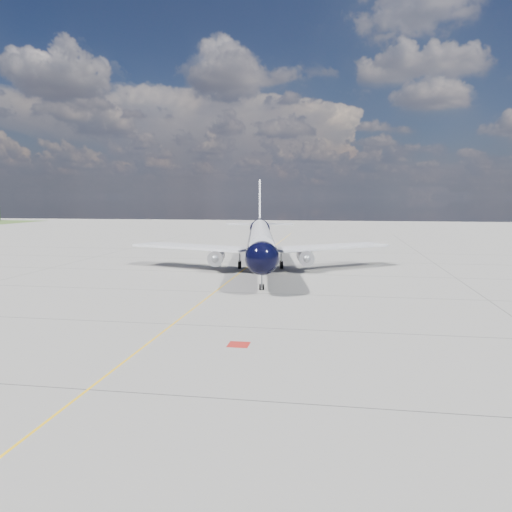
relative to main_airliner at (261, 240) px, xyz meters
name	(u,v)px	position (x,y,z in m)	size (l,w,h in m)	color
ground	(246,268)	(-2.30, 0.07, -4.44)	(320.00, 320.00, 0.00)	gray
taxiway_centerline	(240,273)	(-2.30, -4.93, -4.44)	(0.16, 160.00, 0.01)	#F8B60D
red_marking	(239,345)	(4.50, -39.93, -4.44)	(1.60, 1.60, 0.01)	maroon
main_airliner	(261,240)	(0.00, 0.00, 0.00)	(40.20, 49.39, 14.31)	black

